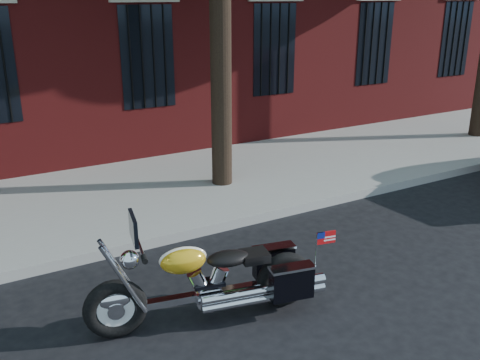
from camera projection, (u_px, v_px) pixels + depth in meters
ground at (291, 262)px, 7.14m from camera, size 120.00×120.00×0.00m
curb at (240, 221)px, 8.25m from camera, size 40.00×0.16×0.15m
sidewalk at (189, 185)px, 9.79m from camera, size 40.00×3.60×0.15m
motorcycle at (216, 282)px, 5.75m from camera, size 2.56×1.08×1.34m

